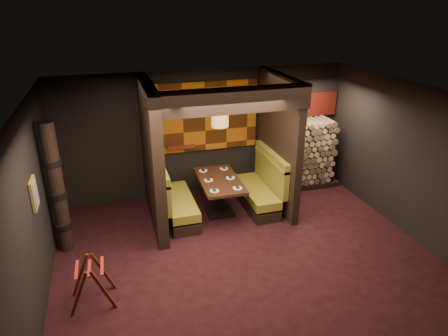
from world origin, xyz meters
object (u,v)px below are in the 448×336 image
(booth_bench_right, at_px, (260,189))
(luggage_rack, at_px, (91,281))
(dining_table, at_px, (220,190))
(pendant_lamp, at_px, (220,115))
(totem_column, at_px, (57,190))
(firewood_stack, at_px, (303,154))
(booth_bench_left, at_px, (174,200))

(booth_bench_right, bearing_deg, luggage_rack, -148.59)
(dining_table, bearing_deg, pendant_lamp, -90.00)
(booth_bench_right, bearing_deg, dining_table, -175.81)
(booth_bench_right, distance_m, pendant_lamp, 2.00)
(totem_column, distance_m, firewood_stack, 5.49)
(booth_bench_left, distance_m, firewood_stack, 3.35)
(totem_column, bearing_deg, dining_table, 9.00)
(booth_bench_left, bearing_deg, booth_bench_right, 0.00)
(booth_bench_right, bearing_deg, booth_bench_left, 180.00)
(dining_table, bearing_deg, totem_column, -171.00)
(dining_table, relative_size, luggage_rack, 2.01)
(booth_bench_left, bearing_deg, pendant_lamp, -7.16)
(pendant_lamp, xyz_separation_m, totem_column, (-3.04, -0.43, -0.97))
(pendant_lamp, distance_m, luggage_rack, 3.72)
(booth_bench_left, xyz_separation_m, pendant_lamp, (0.95, -0.12, 1.76))
(totem_column, bearing_deg, pendant_lamp, 8.07)
(dining_table, relative_size, firewood_stack, 0.87)
(dining_table, distance_m, firewood_stack, 2.44)
(pendant_lamp, distance_m, firewood_stack, 2.78)
(firewood_stack, bearing_deg, booth_bench_left, -167.83)
(booth_bench_right, xyz_separation_m, dining_table, (-0.94, -0.07, 0.15))
(luggage_rack, bearing_deg, pendant_lamp, 38.28)
(totem_column, bearing_deg, booth_bench_left, 14.75)
(luggage_rack, bearing_deg, dining_table, 38.96)
(luggage_rack, xyz_separation_m, totem_column, (-0.47, 1.59, 0.81))
(booth_bench_right, bearing_deg, totem_column, -172.14)
(dining_table, bearing_deg, booth_bench_right, 4.19)
(booth_bench_right, relative_size, pendant_lamp, 1.74)
(booth_bench_right, xyz_separation_m, totem_column, (-3.98, -0.55, 0.79))
(booth_bench_right, xyz_separation_m, firewood_stack, (1.35, 0.70, 0.42))
(pendant_lamp, bearing_deg, firewood_stack, 19.62)
(dining_table, height_order, luggage_rack, dining_table)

